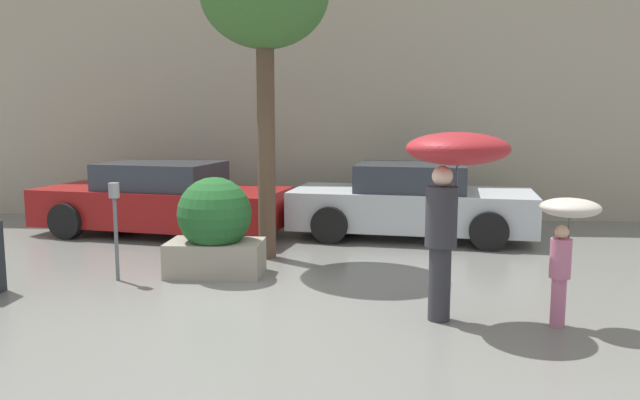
{
  "coord_description": "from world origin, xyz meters",
  "views": [
    {
      "loc": [
        1.41,
        -6.91,
        2.24
      ],
      "look_at": [
        0.74,
        1.6,
        1.05
      ],
      "focal_mm": 35.0,
      "sensor_mm": 36.0,
      "label": 1
    }
  ],
  "objects_px": {
    "person_adult": "(454,171)",
    "person_child": "(567,228)",
    "parked_car_far": "(411,203)",
    "parked_car_near": "(162,201)",
    "planter_box": "(215,227)",
    "parking_meter": "(115,211)"
  },
  "relations": [
    {
      "from": "person_adult",
      "to": "person_child",
      "type": "height_order",
      "value": "person_adult"
    },
    {
      "from": "person_adult",
      "to": "parked_car_far",
      "type": "relative_size",
      "value": 0.45
    },
    {
      "from": "person_adult",
      "to": "parked_car_near",
      "type": "distance_m",
      "value": 6.69
    },
    {
      "from": "parked_car_near",
      "to": "parked_car_far",
      "type": "height_order",
      "value": "same"
    },
    {
      "from": "planter_box",
      "to": "parked_car_near",
      "type": "xyz_separation_m",
      "value": [
        -1.73,
        2.91,
        -0.05
      ]
    },
    {
      "from": "parked_car_near",
      "to": "parked_car_far",
      "type": "distance_m",
      "value": 4.63
    },
    {
      "from": "person_adult",
      "to": "parking_meter",
      "type": "height_order",
      "value": "person_adult"
    },
    {
      "from": "person_child",
      "to": "parked_car_near",
      "type": "distance_m",
      "value": 7.55
    },
    {
      "from": "person_adult",
      "to": "parked_car_near",
      "type": "height_order",
      "value": "person_adult"
    },
    {
      "from": "planter_box",
      "to": "parked_car_near",
      "type": "relative_size",
      "value": 0.28
    },
    {
      "from": "planter_box",
      "to": "person_child",
      "type": "xyz_separation_m",
      "value": [
        4.19,
        -1.76,
        0.37
      ]
    },
    {
      "from": "parked_car_far",
      "to": "parking_meter",
      "type": "bearing_deg",
      "value": 137.08
    },
    {
      "from": "parked_car_far",
      "to": "person_child",
      "type": "bearing_deg",
      "value": -156.95
    },
    {
      "from": "planter_box",
      "to": "parked_car_far",
      "type": "relative_size",
      "value": 0.3
    },
    {
      "from": "planter_box",
      "to": "parking_meter",
      "type": "xyz_separation_m",
      "value": [
        -1.25,
        -0.39,
        0.28
      ]
    },
    {
      "from": "planter_box",
      "to": "parking_meter",
      "type": "height_order",
      "value": "planter_box"
    },
    {
      "from": "parked_car_near",
      "to": "parked_car_far",
      "type": "relative_size",
      "value": 1.07
    },
    {
      "from": "planter_box",
      "to": "person_child",
      "type": "height_order",
      "value": "planter_box"
    },
    {
      "from": "person_adult",
      "to": "planter_box",
      "type": "bearing_deg",
      "value": 145.74
    },
    {
      "from": "parked_car_near",
      "to": "planter_box",
      "type": "bearing_deg",
      "value": -138.66
    },
    {
      "from": "person_child",
      "to": "parked_car_far",
      "type": "height_order",
      "value": "person_child"
    },
    {
      "from": "planter_box",
      "to": "person_adult",
      "type": "relative_size",
      "value": 0.67
    }
  ]
}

